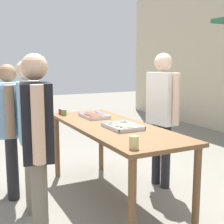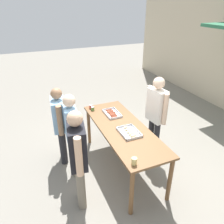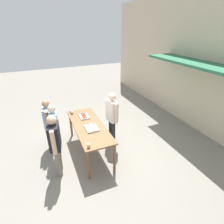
% 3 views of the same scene
% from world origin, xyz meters
% --- Properties ---
extents(ground_plane, '(24.00, 24.00, 0.00)m').
position_xyz_m(ground_plane, '(0.00, 0.00, 0.00)').
color(ground_plane, gray).
extents(serving_table, '(2.21, 0.81, 0.90)m').
position_xyz_m(serving_table, '(0.00, 0.00, 0.80)').
color(serving_table, brown).
rests_on(serving_table, ground).
extents(food_tray_sausages, '(0.44, 0.28, 0.04)m').
position_xyz_m(food_tray_sausages, '(-0.55, 0.02, 0.92)').
color(food_tray_sausages, silver).
rests_on(food_tray_sausages, serving_table).
extents(food_tray_buns, '(0.43, 0.32, 0.07)m').
position_xyz_m(food_tray_buns, '(0.23, 0.02, 0.92)').
color(food_tray_buns, silver).
rests_on(food_tray_buns, serving_table).
extents(condiment_jar_mustard, '(0.07, 0.07, 0.08)m').
position_xyz_m(condiment_jar_mustard, '(-0.97, -0.29, 0.94)').
color(condiment_jar_mustard, '#B22319').
rests_on(condiment_jar_mustard, serving_table).
extents(condiment_jar_ketchup, '(0.07, 0.07, 0.08)m').
position_xyz_m(condiment_jar_ketchup, '(-0.87, -0.29, 0.94)').
color(condiment_jar_ketchup, '#567A38').
rests_on(condiment_jar_ketchup, serving_table).
extents(beer_cup, '(0.08, 0.08, 0.11)m').
position_xyz_m(beer_cup, '(0.96, -0.29, 0.96)').
color(beer_cup, '#DBC67A').
rests_on(beer_cup, serving_table).
extents(person_server_behind_table, '(0.56, 0.26, 1.72)m').
position_xyz_m(person_server_behind_table, '(-0.11, 0.77, 1.04)').
color(person_server_behind_table, '#232328').
rests_on(person_server_behind_table, ground).
extents(person_customer_holding_hotdog, '(0.65, 0.30, 1.59)m').
position_xyz_m(person_customer_holding_hotdog, '(-0.65, -1.02, 0.93)').
color(person_customer_holding_hotdog, '#232328').
rests_on(person_customer_holding_hotdog, ground).
extents(person_customer_with_cup, '(0.63, 0.32, 1.68)m').
position_xyz_m(person_customer_with_cup, '(0.53, -0.98, 0.99)').
color(person_customer_with_cup, '#756B5B').
rests_on(person_customer_with_cup, ground).
extents(person_customer_waiting_in_line, '(0.53, 0.24, 1.63)m').
position_xyz_m(person_customer_waiting_in_line, '(-0.16, -0.90, 0.99)').
color(person_customer_waiting_in_line, '#756B5B').
rests_on(person_customer_waiting_in_line, ground).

